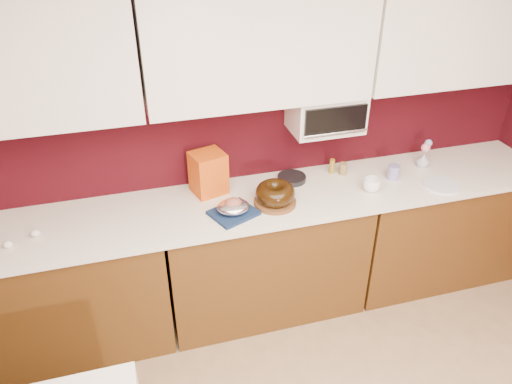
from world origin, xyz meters
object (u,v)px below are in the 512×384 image
Objects in this scene: flower_vase at (423,160)px; bundt_cake at (275,193)px; toaster_oven at (326,111)px; foil_ham_nest at (233,207)px; pandoro_box at (208,173)px; blue_jar at (393,172)px; coffee_mug at (372,184)px.

bundt_cake is at bearing -171.12° from flower_vase.
toaster_oven is at bearing 31.25° from bundt_cake.
foil_ham_nest is 0.32m from pandoro_box.
toaster_oven reaches higher than bundt_cake.
bundt_cake is 2.47× the size of blue_jar.
pandoro_box is 1.24m from blue_jar.
pandoro_box reaches higher than bundt_cake.
foil_ham_nest is at bearing -178.76° from coffee_mug.
toaster_oven is at bearing 160.42° from blue_jar.
flower_vase is at bearing -18.51° from pandoro_box.
pandoro_box is 2.77× the size of blue_jar.
pandoro_box is 2.57× the size of coffee_mug.
pandoro_box is 1.52m from flower_vase.
bundt_cake is 0.45m from pandoro_box.
pandoro_box is at bearing 144.56° from bundt_cake.
bundt_cake is 2.27× the size of flower_vase.
pandoro_box reaches higher than flower_vase.
flower_vase is (0.74, -0.07, -0.42)m from toaster_oven.
bundt_cake reaches higher than foil_ham_nest.
flower_vase is at bearing 21.90° from coffee_mug.
coffee_mug is (0.24, -0.27, -0.42)m from toaster_oven.
toaster_oven reaches higher than flower_vase.
coffee_mug is at bearing -31.00° from pandoro_box.
blue_jar is 0.30m from flower_vase.
blue_jar is (1.14, 0.13, -0.01)m from foil_ham_nest.
blue_jar is (0.21, 0.11, -0.00)m from coffee_mug.
toaster_oven is 0.56m from coffee_mug.
toaster_oven is 0.85m from foil_ham_nest.
foil_ham_nest is (-0.28, -0.04, -0.03)m from bundt_cake.
blue_jar reaches higher than foil_ham_nest.
coffee_mug is 1.08× the size of blue_jar.
foil_ham_nest is 1.86× the size of coffee_mug.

